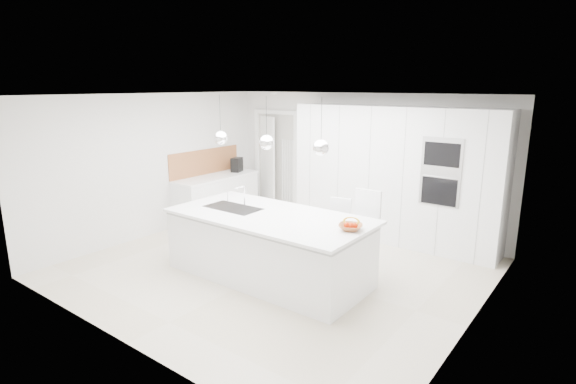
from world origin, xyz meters
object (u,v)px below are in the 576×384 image
Objects in this scene: island_base at (268,248)px; espresso_machine at (237,165)px; bar_stool_left at (335,234)px; fruit_bowl at (350,227)px; bar_stool_right at (362,235)px.

espresso_machine is (-2.53, 2.08, 0.61)m from island_base.
espresso_machine is at bearing 147.08° from bar_stool_left.
bar_stool_left is (-0.65, 0.75, -0.43)m from fruit_bowl.
fruit_bowl is 0.24× the size of bar_stool_right.
bar_stool_left is at bearing 56.96° from island_base.
island_base is 9.47× the size of fruit_bowl.
island_base is 2.31× the size of bar_stool_right.
espresso_machine is 3.79m from bar_stool_right.
bar_stool_right is at bearing -17.83° from bar_stool_left.
fruit_bowl is 4.23m from espresso_machine.
bar_stool_right is (0.45, -0.05, 0.09)m from bar_stool_left.
island_base is 1.33m from fruit_bowl.
island_base is at bearing -134.58° from bar_stool_left.
espresso_machine is at bearing 140.55° from island_base.
fruit_bowl is at bearing -60.30° from bar_stool_left.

